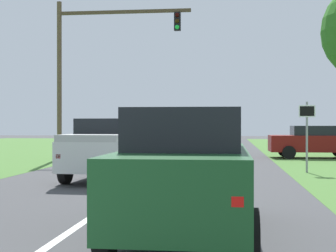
{
  "coord_description": "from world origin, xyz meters",
  "views": [
    {
      "loc": [
        2.64,
        -3.14,
        1.82
      ],
      "look_at": [
        0.19,
        17.56,
        1.72
      ],
      "focal_mm": 54.81,
      "sensor_mm": 36.0,
      "label": 1
    }
  ],
  "objects_px": {
    "pickup_truck_lead": "(110,149)",
    "traffic_light": "(92,56)",
    "red_suv_near": "(187,170)",
    "crossing_suv_far": "(316,141)",
    "keep_moving_sign": "(307,127)"
  },
  "relations": [
    {
      "from": "pickup_truck_lead",
      "to": "traffic_light",
      "type": "relative_size",
      "value": 0.66
    },
    {
      "from": "pickup_truck_lead",
      "to": "keep_moving_sign",
      "type": "height_order",
      "value": "keep_moving_sign"
    },
    {
      "from": "pickup_truck_lead",
      "to": "traffic_light",
      "type": "xyz_separation_m",
      "value": [
        -3.07,
        9.0,
        4.24
      ]
    },
    {
      "from": "red_suv_near",
      "to": "pickup_truck_lead",
      "type": "xyz_separation_m",
      "value": [
        -3.16,
        8.03,
        -0.07
      ]
    },
    {
      "from": "red_suv_near",
      "to": "crossing_suv_far",
      "type": "relative_size",
      "value": 1.04
    },
    {
      "from": "red_suv_near",
      "to": "keep_moving_sign",
      "type": "xyz_separation_m",
      "value": [
        3.56,
        11.09,
        0.61
      ]
    },
    {
      "from": "keep_moving_sign",
      "to": "crossing_suv_far",
      "type": "bearing_deg",
      "value": 78.55
    },
    {
      "from": "red_suv_near",
      "to": "crossing_suv_far",
      "type": "xyz_separation_m",
      "value": [
        5.23,
        19.35,
        -0.16
      ]
    },
    {
      "from": "traffic_light",
      "to": "keep_moving_sign",
      "type": "relative_size",
      "value": 3.06
    },
    {
      "from": "pickup_truck_lead",
      "to": "crossing_suv_far",
      "type": "height_order",
      "value": "pickup_truck_lead"
    },
    {
      "from": "crossing_suv_far",
      "to": "pickup_truck_lead",
      "type": "bearing_deg",
      "value": -126.54
    },
    {
      "from": "traffic_light",
      "to": "crossing_suv_far",
      "type": "bearing_deg",
      "value": 11.45
    },
    {
      "from": "red_suv_near",
      "to": "traffic_light",
      "type": "height_order",
      "value": "traffic_light"
    },
    {
      "from": "keep_moving_sign",
      "to": "pickup_truck_lead",
      "type": "bearing_deg",
      "value": -155.5
    },
    {
      "from": "traffic_light",
      "to": "keep_moving_sign",
      "type": "xyz_separation_m",
      "value": [
        9.79,
        -5.94,
        -3.56
      ]
    }
  ]
}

